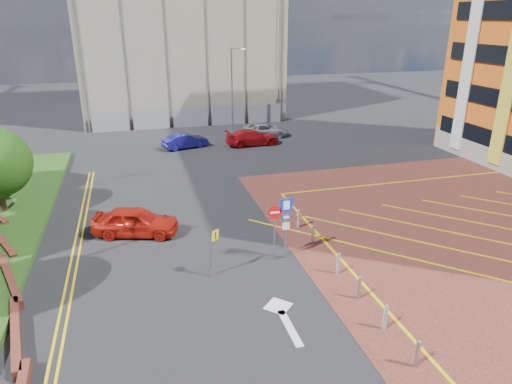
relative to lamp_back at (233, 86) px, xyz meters
name	(u,v)px	position (x,y,z in m)	size (l,w,h in m)	color
ground	(281,270)	(-4.08, -28.00, -4.36)	(140.00, 140.00, 0.00)	black
retaining_wall	(5,280)	(-15.88, -26.00, -4.16)	(6.06, 20.33, 0.40)	brown
lamp_back	(233,86)	(0.00, 0.00, 0.00)	(1.53, 0.16, 8.00)	#9EA0A8
sign_cluster	(282,221)	(-3.78, -27.02, -2.41)	(1.17, 0.12, 3.20)	#9EA0A8
warning_sign	(212,247)	(-7.15, -27.70, -2.93)	(0.58, 0.38, 2.25)	#9EA0A8
bollard_row	(345,272)	(-1.78, -29.67, -3.89)	(0.14, 11.14, 0.90)	#9EA0A8
construction_building	(175,15)	(-4.08, 12.00, 6.64)	(21.20, 19.20, 22.00)	gray
construction_fence	(200,117)	(-3.08, 2.00, -3.36)	(21.60, 0.06, 2.00)	gray
car_red_left	(135,221)	(-10.31, -22.53, -3.61)	(1.77, 4.41, 1.50)	#B61B0F
car_blue_back	(185,141)	(-5.69, -6.12, -3.71)	(1.37, 3.93, 1.29)	navy
car_red_back	(252,137)	(0.24, -6.65, -3.66)	(1.95, 4.79, 1.39)	#9B0D11
car_silver_back	(265,130)	(2.22, -3.98, -3.75)	(2.02, 4.37, 1.22)	#AFAFB6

